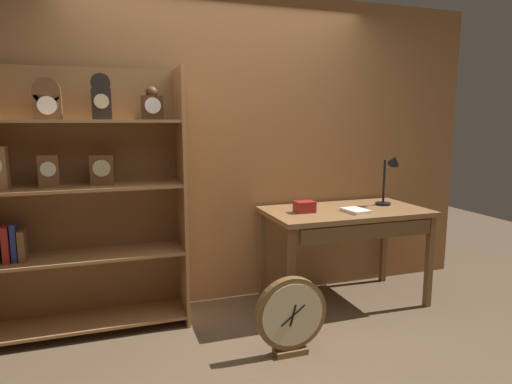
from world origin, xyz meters
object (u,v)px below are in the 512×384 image
Objects in this scene: bookshelf at (72,198)px; round_clock_large at (291,316)px; toolbox_small at (304,207)px; desk_lamp at (390,175)px; workbench at (347,220)px; open_repair_manual at (356,211)px.

bookshelf is 1.75m from round_clock_large.
desk_lamp is at bearing 3.22° from toolbox_small.
round_clock_large is (-1.23, -0.71, -0.81)m from desk_lamp.
workbench is at bearing -5.13° from bookshelf.
bookshelf is 12.33× the size of toolbox_small.
toolbox_small is (-0.84, -0.05, -0.22)m from desk_lamp.
desk_lamp is 2.92× the size of toolbox_small.
toolbox_small is at bearing 177.01° from workbench.
round_clock_large is (-0.78, -0.64, -0.46)m from workbench.
toolbox_small is 0.71× the size of open_repair_manual.
open_repair_manual is (-0.44, -0.17, -0.26)m from desk_lamp.
open_repair_manual is at bearing -17.37° from toolbox_small.
round_clock_large is at bearing -152.59° from open_repair_manual.
bookshelf is 1.77m from toolbox_small.
workbench is 0.15m from open_repair_manual.
workbench is at bearing -2.99° from toolbox_small.
bookshelf is 2.59m from desk_lamp.
workbench is 8.59× the size of toolbox_small.
round_clock_large is (-0.80, -0.53, -0.56)m from open_repair_manual.
workbench is 0.40m from toolbox_small.
round_clock_large is (-0.40, -0.66, -0.59)m from toolbox_small.
toolbox_small is 0.42m from open_repair_manual.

